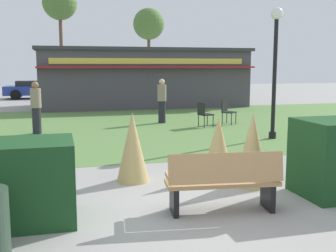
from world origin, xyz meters
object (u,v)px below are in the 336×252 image
person_strolling (162,101)px  tree_left_bg (149,25)px  park_bench (223,182)px  person_standing (36,107)px  cafe_chair_east (204,112)px  cafe_chair_west (227,110)px  lamppost_mid (275,57)px  tree_center_bg (60,4)px  food_kiosk (142,77)px  parked_car_west_slot (37,89)px

person_strolling → tree_left_bg: 22.79m
park_bench → person_standing: person_standing is taller
park_bench → cafe_chair_east: 8.76m
cafe_chair_west → person_strolling: 2.50m
lamppost_mid → person_standing: bearing=158.5°
tree_center_bg → tree_left_bg: bearing=9.7°
lamppost_mid → cafe_chair_east: lamppost_mid is taller
park_bench → tree_center_bg: size_ratio=0.20×
cafe_chair_west → person_strolling: person_strolling is taller
person_strolling → food_kiosk: bearing=-72.5°
food_kiosk → cafe_chair_west: 8.10m
cafe_chair_east → parked_car_west_slot: bearing=112.8°
park_bench → person_standing: size_ratio=1.04×
cafe_chair_west → tree_center_bg: tree_center_bg is taller
food_kiosk → cafe_chair_west: (1.69, -7.85, -1.03)m
food_kiosk → person_standing: food_kiosk is taller
tree_left_bg → tree_center_bg: tree_center_bg is taller
food_kiosk → cafe_chair_east: bearing=-86.3°
parked_car_west_slot → lamppost_mid: bearing=-67.0°
lamppost_mid → tree_left_bg: bearing=86.0°
person_strolling → parked_car_west_slot: 14.84m
cafe_chair_west → parked_car_west_slot: (-7.56, 14.75, 0.12)m
cafe_chair_east → lamppost_mid: bearing=-65.9°
lamppost_mid → cafe_chair_west: 3.83m
person_strolling → person_standing: size_ratio=1.00×
park_bench → tree_center_bg: (-1.97, 30.30, 6.70)m
cafe_chair_east → tree_left_bg: (3.04, 23.28, 5.30)m
cafe_chair_east → tree_center_bg: tree_center_bg is taller
lamppost_mid → person_strolling: (-2.41, 4.18, -1.60)m
person_strolling → person_standing: bearing=40.3°
person_standing → tree_left_bg: tree_left_bg is taller
food_kiosk → cafe_chair_east: size_ratio=12.45×
cafe_chair_west → cafe_chair_east: size_ratio=1.00×
lamppost_mid → cafe_chair_west: bearing=91.6°
park_bench → person_strolling: size_ratio=1.04×
lamppost_mid → person_strolling: 5.08m
cafe_chair_east → tree_left_bg: bearing=82.6°
cafe_chair_east → person_standing: size_ratio=0.53×
cafe_chair_west → person_strolling: size_ratio=0.53×
person_standing → tree_left_bg: 25.36m
lamppost_mid → tree_center_bg: bearing=103.4°
tree_left_bg → parked_car_west_slot: bearing=-139.9°
lamppost_mid → cafe_chair_west: (-0.09, 3.31, -1.93)m
person_strolling → tree_left_bg: tree_left_bg is taller
cafe_chair_east → parked_car_west_slot: 16.61m
park_bench → food_kiosk: 16.93m
person_strolling → parked_car_west_slot: person_strolling is taller
person_standing → park_bench: bearing=-65.4°
cafe_chair_east → parked_car_west_slot: size_ratio=0.21×
cafe_chair_west → parked_car_west_slot: 16.58m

